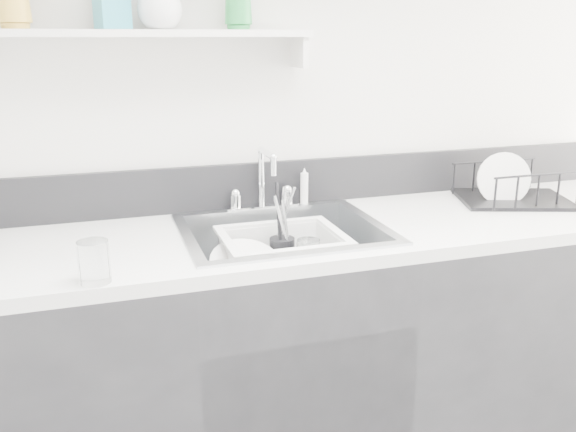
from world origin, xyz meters
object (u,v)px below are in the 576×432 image
object	(u,v)px
dish_rack	(514,183)
wash_tub	(282,257)
counter_run	(283,359)
sink	(283,256)

from	to	relation	value
dish_rack	wash_tub	bearing A→B (deg)	-157.15
wash_tub	dish_rack	xyz separation A→B (m)	(0.92, 0.07, 0.16)
counter_run	sink	world-z (taller)	sink
counter_run	dish_rack	distance (m)	1.07
dish_rack	sink	bearing A→B (deg)	-156.77
counter_run	dish_rack	world-z (taller)	dish_rack
dish_rack	counter_run	bearing A→B (deg)	-156.77
sink	wash_tub	xyz separation A→B (m)	(-0.00, 0.01, -0.00)
sink	dish_rack	distance (m)	0.94
sink	wash_tub	bearing A→B (deg)	101.85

